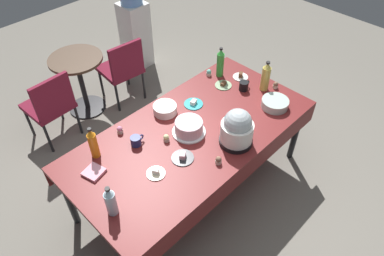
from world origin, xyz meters
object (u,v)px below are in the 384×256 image
(slow_cooker, at_px, (237,129))
(cupcake_lemon, at_px, (227,121))
(cupcake_mint, at_px, (166,138))
(coffee_mug_black, at_px, (244,86))
(frosted_layer_cake, at_px, (189,127))
(dessert_plate_charcoal, at_px, (183,157))
(dessert_plate_white, at_px, (240,76))
(maroon_chair_left, at_px, (50,104))
(soda_bottle_water, at_px, (111,201))
(coffee_mug_navy, at_px, (136,141))
(soda_bottle_orange_juice, at_px, (93,143))
(cupcake_vanilla, at_px, (209,73))
(water_cooler, at_px, (135,26))
(round_cafe_table, at_px, (79,75))
(dessert_plate_cream, at_px, (156,173))
(soda_bottle_lime_soda, at_px, (220,63))
(cupcake_cocoa, at_px, (120,130))
(potluck_table, at_px, (192,137))
(ceramic_snack_bowl, at_px, (165,109))
(cupcake_rose, at_px, (218,160))
(glass_salad_bowl, at_px, (275,103))
(maroon_chair_right, at_px, (123,67))
(soda_bottle_ginger_ale, at_px, (266,77))
(dessert_plate_teal, at_px, (193,103))
(dessert_plate_sage, at_px, (223,85))

(slow_cooker, height_order, cupcake_lemon, slow_cooker)
(cupcake_mint, relative_size, coffee_mug_black, 0.52)
(frosted_layer_cake, bearing_deg, dessert_plate_charcoal, -144.77)
(dessert_plate_white, xyz_separation_m, maroon_chair_left, (-1.46, 1.33, -0.27))
(soda_bottle_water, bearing_deg, coffee_mug_navy, 36.74)
(dessert_plate_charcoal, distance_m, soda_bottle_orange_juice, 0.70)
(dessert_plate_white, relative_size, cupcake_vanilla, 2.30)
(dessert_plate_charcoal, height_order, cupcake_lemon, cupcake_lemon)
(soda_bottle_water, xyz_separation_m, maroon_chair_left, (0.40, 1.70, -0.38))
(water_cooler, bearing_deg, round_cafe_table, -163.92)
(dessert_plate_cream, distance_m, coffee_mug_black, 1.30)
(cupcake_lemon, bearing_deg, soda_bottle_lime_soda, 46.59)
(soda_bottle_water, height_order, round_cafe_table, soda_bottle_water)
(frosted_layer_cake, distance_m, soda_bottle_water, 0.94)
(dessert_plate_white, relative_size, cupcake_cocoa, 2.30)
(dessert_plate_white, bearing_deg, potluck_table, -167.18)
(potluck_table, bearing_deg, water_cooler, 63.85)
(dessert_plate_white, bearing_deg, soda_bottle_lime_soda, 124.36)
(cupcake_vanilla, bearing_deg, ceramic_snack_bowl, -171.29)
(round_cafe_table, bearing_deg, cupcake_mint, -95.83)
(dessert_plate_white, height_order, coffee_mug_navy, coffee_mug_navy)
(cupcake_rose, height_order, cupcake_lemon, same)
(coffee_mug_black, bearing_deg, round_cafe_table, 115.86)
(glass_salad_bowl, bearing_deg, maroon_chair_right, 101.70)
(dessert_plate_charcoal, relative_size, cupcake_rose, 2.68)
(dessert_plate_white, xyz_separation_m, cupcake_vanilla, (-0.20, 0.25, 0.02))
(frosted_layer_cake, relative_size, dessert_plate_charcoal, 1.59)
(frosted_layer_cake, xyz_separation_m, maroon_chair_right, (0.41, 1.52, -0.32))
(soda_bottle_ginger_ale, xyz_separation_m, maroon_chair_right, (-0.53, 1.61, -0.40))
(glass_salad_bowl, relative_size, cupcake_mint, 3.67)
(frosted_layer_cake, bearing_deg, coffee_mug_black, 3.00)
(water_cooler, bearing_deg, dessert_plate_teal, -112.19)
(frosted_layer_cake, xyz_separation_m, dessert_plate_cream, (-0.49, -0.14, -0.05))
(cupcake_lemon, height_order, coffee_mug_black, coffee_mug_black)
(cupcake_cocoa, relative_size, water_cooler, 0.05)
(dessert_plate_cream, distance_m, soda_bottle_water, 0.44)
(slow_cooker, xyz_separation_m, glass_salad_bowl, (0.61, 0.04, -0.12))
(dessert_plate_sage, relative_size, cupcake_rose, 2.46)
(dessert_plate_white, height_order, cupcake_mint, cupcake_mint)
(soda_bottle_water, bearing_deg, round_cafe_table, 65.10)
(cupcake_cocoa, bearing_deg, coffee_mug_black, -17.20)
(dessert_plate_cream, bearing_deg, maroon_chair_right, 61.27)
(dessert_plate_teal, relative_size, soda_bottle_lime_soda, 0.56)
(dessert_plate_cream, distance_m, cupcake_vanilla, 1.36)
(glass_salad_bowl, xyz_separation_m, dessert_plate_sage, (-0.09, 0.54, -0.03))
(dessert_plate_teal, bearing_deg, cupcake_lemon, -87.66)
(soda_bottle_ginger_ale, bearing_deg, ceramic_snack_bowl, 154.78)
(maroon_chair_right, xyz_separation_m, round_cafe_table, (-0.44, 0.22, 0.01))
(soda_bottle_orange_juice, height_order, maroon_chair_left, soda_bottle_orange_juice)
(cupcake_rose, relative_size, soda_bottle_ginger_ale, 0.22)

